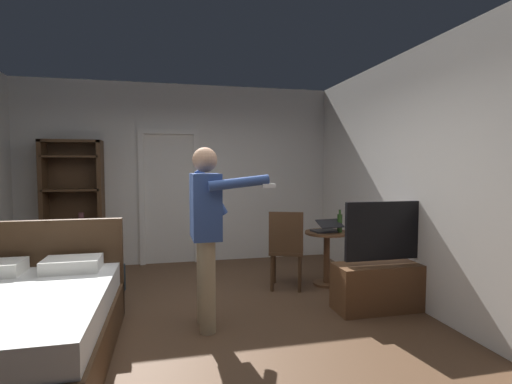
# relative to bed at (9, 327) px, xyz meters

# --- Properties ---
(ground_plane) EXTENTS (5.88, 5.88, 0.00)m
(ground_plane) POSITION_rel_bed_xyz_m (1.43, 0.30, -0.30)
(ground_plane) COLOR brown
(wall_back) EXTENTS (5.09, 0.12, 2.84)m
(wall_back) POSITION_rel_bed_xyz_m (1.43, 3.04, 1.12)
(wall_back) COLOR silver
(wall_back) RESTS_ON ground_plane
(wall_right) EXTENTS (0.12, 5.59, 2.84)m
(wall_right) POSITION_rel_bed_xyz_m (3.91, 0.30, 1.12)
(wall_right) COLOR silver
(wall_right) RESTS_ON ground_plane
(doorway_frame) EXTENTS (0.93, 0.08, 2.13)m
(doorway_frame) POSITION_rel_bed_xyz_m (1.24, 2.96, 0.92)
(doorway_frame) COLOR white
(doorway_frame) RESTS_ON ground_plane
(bed) EXTENTS (1.51, 1.94, 1.02)m
(bed) POSITION_rel_bed_xyz_m (0.00, 0.00, 0.00)
(bed) COLOR #4C331E
(bed) RESTS_ON ground_plane
(bookshelf) EXTENTS (0.83, 0.32, 1.93)m
(bookshelf) POSITION_rel_bed_xyz_m (-0.13, 2.81, 0.73)
(bookshelf) COLOR #4C331E
(bookshelf) RESTS_ON ground_plane
(tv_flatscreen) EXTENTS (1.23, 0.40, 1.17)m
(tv_flatscreen) POSITION_rel_bed_xyz_m (3.55, 0.40, 0.03)
(tv_flatscreen) COLOR brown
(tv_flatscreen) RESTS_ON ground_plane
(side_table) EXTENTS (0.57, 0.57, 0.70)m
(side_table) POSITION_rel_bed_xyz_m (3.22, 1.35, 0.16)
(side_table) COLOR brown
(side_table) RESTS_ON ground_plane
(laptop) EXTENTS (0.36, 0.36, 0.17)m
(laptop) POSITION_rel_bed_xyz_m (3.20, 1.31, 0.45)
(laptop) COLOR black
(laptop) RESTS_ON side_table
(bottle_on_table) EXTENTS (0.06, 0.06, 0.29)m
(bottle_on_table) POSITION_rel_bed_xyz_m (3.36, 1.27, 0.52)
(bottle_on_table) COLOR #234315
(bottle_on_table) RESTS_ON side_table
(wooden_chair) EXTENTS (0.54, 0.54, 0.99)m
(wooden_chair) POSITION_rel_bed_xyz_m (2.65, 1.29, 0.24)
(wooden_chair) COLOR #4C331E
(wooden_chair) RESTS_ON ground_plane
(person_blue_shirt) EXTENTS (0.75, 0.59, 1.73)m
(person_blue_shirt) POSITION_rel_bed_xyz_m (1.57, 0.37, 0.70)
(person_blue_shirt) COLOR tan
(person_blue_shirt) RESTS_ON ground_plane
(suitcase_dark) EXTENTS (0.64, 0.44, 0.33)m
(suitcase_dark) POSITION_rel_bed_xyz_m (0.36, 1.59, -0.14)
(suitcase_dark) COLOR #1E2D38
(suitcase_dark) RESTS_ON ground_plane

